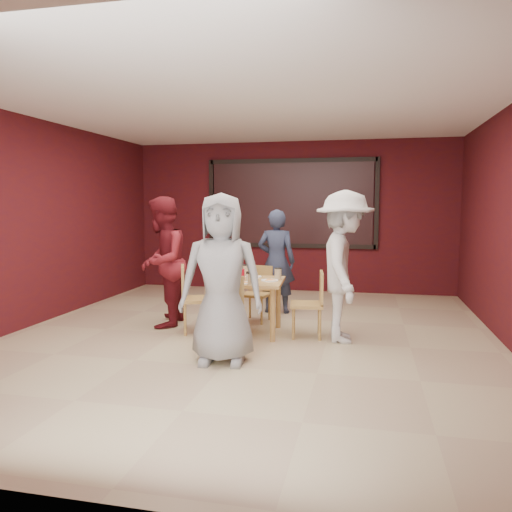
% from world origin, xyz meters
% --- Properties ---
extents(floor, '(7.00, 7.00, 0.00)m').
position_xyz_m(floor, '(0.00, 0.00, 0.00)').
color(floor, '#C5B489').
rests_on(floor, ground).
extents(window_blinds, '(3.00, 0.02, 1.50)m').
position_xyz_m(window_blinds, '(0.00, 3.45, 1.65)').
color(window_blinds, black).
extents(dining_table, '(0.93, 0.93, 0.84)m').
position_xyz_m(dining_table, '(-0.05, 0.21, 0.61)').
color(dining_table, tan).
rests_on(dining_table, floor).
extents(chair_front, '(0.49, 0.49, 0.87)m').
position_xyz_m(chair_front, '(-0.10, -0.65, 0.49)').
color(chair_front, tan).
rests_on(chair_front, floor).
extents(chair_back, '(0.43, 0.43, 0.77)m').
position_xyz_m(chair_back, '(-0.09, 0.93, 0.44)').
color(chair_back, tan).
rests_on(chair_back, floor).
extents(chair_left, '(0.54, 0.54, 0.86)m').
position_xyz_m(chair_left, '(-0.76, 0.10, 0.49)').
color(chair_left, tan).
rests_on(chair_left, floor).
extents(chair_right, '(0.44, 0.44, 0.82)m').
position_xyz_m(chair_right, '(0.76, 0.21, 0.46)').
color(chair_right, tan).
rests_on(chair_right, floor).
extents(diner_front, '(0.92, 0.66, 1.76)m').
position_xyz_m(diner_front, '(-0.04, -0.98, 0.88)').
color(diner_front, gray).
rests_on(diner_front, floor).
extents(diner_back, '(0.57, 0.37, 1.56)m').
position_xyz_m(diner_back, '(0.08, 1.50, 0.78)').
color(diner_back, '#2A324B').
rests_on(diner_back, floor).
extents(diner_left, '(0.77, 0.93, 1.74)m').
position_xyz_m(diner_left, '(-1.27, 0.35, 0.87)').
color(diner_left, maroon).
rests_on(diner_left, floor).
extents(diner_right, '(0.77, 1.22, 1.80)m').
position_xyz_m(diner_right, '(1.15, 0.13, 0.90)').
color(diner_right, silver).
rests_on(diner_right, floor).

